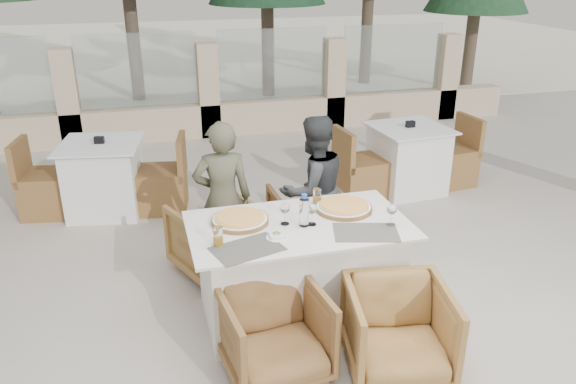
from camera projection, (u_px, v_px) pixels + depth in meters
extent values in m
plane|color=#BAAE9F|center=(297.00, 306.00, 4.45)|extent=(80.00, 80.00, 0.00)
cube|color=#F5ECC9|center=(167.00, 49.00, 16.89)|extent=(30.00, 16.00, 0.01)
cube|color=#544F48|center=(247.00, 249.00, 3.71)|extent=(0.52, 0.42, 0.00)
cube|color=#5E5950|center=(366.00, 232.00, 3.93)|extent=(0.51, 0.41, 0.00)
cylinder|color=orange|center=(240.00, 219.00, 4.07)|extent=(0.53, 0.53, 0.05)
cylinder|color=orange|center=(344.00, 206.00, 4.28)|extent=(0.44, 0.44, 0.06)
cylinder|color=#ACC6E3|center=(304.00, 210.00, 3.99)|extent=(0.08, 0.08, 0.25)
cylinder|color=gold|center=(218.00, 236.00, 3.73)|extent=(0.09, 0.09, 0.14)
cylinder|color=orange|center=(317.00, 197.00, 4.36)|extent=(0.08, 0.08, 0.13)
imported|color=olive|center=(216.00, 238.00, 4.85)|extent=(0.88, 0.89, 0.62)
imported|color=brown|center=(307.00, 219.00, 5.24)|extent=(0.65, 0.67, 0.59)
imported|color=brown|center=(274.00, 333.00, 3.64)|extent=(0.72, 0.74, 0.61)
imported|color=olive|center=(398.00, 330.00, 3.66)|extent=(0.77, 0.78, 0.61)
imported|color=#4F4F39|center=(223.00, 199.00, 4.72)|extent=(0.51, 0.36, 1.35)
imported|color=#323537|center=(313.00, 190.00, 4.92)|extent=(0.77, 0.67, 1.34)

